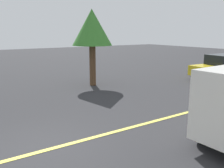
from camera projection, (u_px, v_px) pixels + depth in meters
name	position (u px, v px, depth m)	size (l,w,h in m)	color
ground_plane	(41.00, 152.00, 6.54)	(80.00, 80.00, 0.00)	#2D2D30
lane_marking_centre	(130.00, 128.00, 8.16)	(28.00, 0.16, 0.01)	#E0D14C
car_yellow_crossing	(221.00, 67.00, 16.38)	(4.37, 2.17, 1.62)	gold
tree_left_verge	(92.00, 28.00, 13.94)	(2.28, 2.28, 4.36)	#513823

